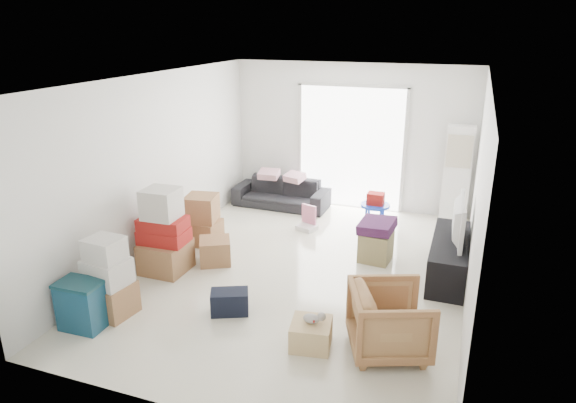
{
  "coord_description": "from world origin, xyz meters",
  "views": [
    {
      "loc": [
        2.09,
        -6.26,
        3.36
      ],
      "look_at": [
        -0.24,
        0.2,
        0.96
      ],
      "focal_mm": 32.0,
      "sensor_mm": 36.0,
      "label": 1
    }
  ],
  "objects_px": {
    "tv_console": "(449,257)",
    "ottoman": "(376,246)",
    "ac_tower": "(457,176)",
    "kids_table": "(375,203)",
    "storage_bins": "(82,305)",
    "armchair": "(390,318)",
    "television": "(452,235)",
    "sofa": "(281,189)",
    "wood_crate": "(311,334)"
  },
  "relations": [
    {
      "from": "armchair",
      "to": "television",
      "type": "bearing_deg",
      "value": -34.61
    },
    {
      "from": "ac_tower",
      "to": "sofa",
      "type": "height_order",
      "value": "ac_tower"
    },
    {
      "from": "ac_tower",
      "to": "sofa",
      "type": "bearing_deg",
      "value": -177.28
    },
    {
      "from": "ac_tower",
      "to": "ottoman",
      "type": "distance_m",
      "value": 2.25
    },
    {
      "from": "tv_console",
      "to": "storage_bins",
      "type": "bearing_deg",
      "value": -144.29
    },
    {
      "from": "tv_console",
      "to": "storage_bins",
      "type": "height_order",
      "value": "storage_bins"
    },
    {
      "from": "tv_console",
      "to": "sofa",
      "type": "bearing_deg",
      "value": 149.42
    },
    {
      "from": "ottoman",
      "to": "kids_table",
      "type": "bearing_deg",
      "value": 101.54
    },
    {
      "from": "tv_console",
      "to": "wood_crate",
      "type": "bearing_deg",
      "value": -120.23
    },
    {
      "from": "ac_tower",
      "to": "television",
      "type": "relative_size",
      "value": 1.71
    },
    {
      "from": "wood_crate",
      "to": "ottoman",
      "type": "bearing_deg",
      "value": 83.78
    },
    {
      "from": "armchair",
      "to": "storage_bins",
      "type": "bearing_deg",
      "value": 81.16
    },
    {
      "from": "television",
      "to": "armchair",
      "type": "xyz_separation_m",
      "value": [
        -0.49,
        -2.06,
        -0.2
      ]
    },
    {
      "from": "tv_console",
      "to": "storage_bins",
      "type": "distance_m",
      "value": 4.8
    },
    {
      "from": "tv_console",
      "to": "armchair",
      "type": "relative_size",
      "value": 1.97
    },
    {
      "from": "television",
      "to": "wood_crate",
      "type": "distance_m",
      "value": 2.64
    },
    {
      "from": "tv_console",
      "to": "wood_crate",
      "type": "relative_size",
      "value": 3.76
    },
    {
      "from": "ac_tower",
      "to": "storage_bins",
      "type": "bearing_deg",
      "value": -128.44
    },
    {
      "from": "ac_tower",
      "to": "storage_bins",
      "type": "relative_size",
      "value": 2.97
    },
    {
      "from": "tv_console",
      "to": "armchair",
      "type": "distance_m",
      "value": 2.13
    },
    {
      "from": "storage_bins",
      "to": "wood_crate",
      "type": "xyz_separation_m",
      "value": [
        2.59,
        0.56,
        -0.15
      ]
    },
    {
      "from": "tv_console",
      "to": "storage_bins",
      "type": "xyz_separation_m",
      "value": [
        -3.9,
        -2.8,
        0.03
      ]
    },
    {
      "from": "television",
      "to": "sofa",
      "type": "height_order",
      "value": "sofa"
    },
    {
      "from": "ac_tower",
      "to": "armchair",
      "type": "relative_size",
      "value": 2.12
    },
    {
      "from": "tv_console",
      "to": "ottoman",
      "type": "bearing_deg",
      "value": 172.45
    },
    {
      "from": "ottoman",
      "to": "tv_console",
      "type": "bearing_deg",
      "value": -7.55
    },
    {
      "from": "kids_table",
      "to": "wood_crate",
      "type": "xyz_separation_m",
      "value": [
        0.0,
        -3.66,
        -0.31
      ]
    },
    {
      "from": "sofa",
      "to": "wood_crate",
      "type": "bearing_deg",
      "value": -64.32
    },
    {
      "from": "ac_tower",
      "to": "kids_table",
      "type": "xyz_separation_m",
      "value": [
        -1.26,
        -0.64,
        -0.43
      ]
    },
    {
      "from": "sofa",
      "to": "ottoman",
      "type": "distance_m",
      "value": 2.79
    },
    {
      "from": "sofa",
      "to": "wood_crate",
      "type": "relative_size",
      "value": 4.19
    },
    {
      "from": "ottoman",
      "to": "kids_table",
      "type": "relative_size",
      "value": 0.7
    },
    {
      "from": "ac_tower",
      "to": "kids_table",
      "type": "relative_size",
      "value": 2.77
    },
    {
      "from": "sofa",
      "to": "armchair",
      "type": "height_order",
      "value": "armchair"
    },
    {
      "from": "armchair",
      "to": "storage_bins",
      "type": "height_order",
      "value": "armchair"
    },
    {
      "from": "television",
      "to": "sofa",
      "type": "bearing_deg",
      "value": 56.5
    },
    {
      "from": "tv_console",
      "to": "wood_crate",
      "type": "xyz_separation_m",
      "value": [
        -1.31,
        -2.25,
        -0.13
      ]
    },
    {
      "from": "wood_crate",
      "to": "television",
      "type": "bearing_deg",
      "value": 59.77
    },
    {
      "from": "wood_crate",
      "to": "ac_tower",
      "type": "bearing_deg",
      "value": 73.66
    },
    {
      "from": "television",
      "to": "kids_table",
      "type": "bearing_deg",
      "value": 39.91
    },
    {
      "from": "storage_bins",
      "to": "tv_console",
      "type": "bearing_deg",
      "value": 35.71
    },
    {
      "from": "armchair",
      "to": "storage_bins",
      "type": "xyz_separation_m",
      "value": [
        -3.41,
        -0.74,
        -0.12
      ]
    },
    {
      "from": "ac_tower",
      "to": "storage_bins",
      "type": "xyz_separation_m",
      "value": [
        -3.85,
        -4.85,
        -0.58
      ]
    },
    {
      "from": "armchair",
      "to": "kids_table",
      "type": "relative_size",
      "value": 1.3
    },
    {
      "from": "tv_console",
      "to": "television",
      "type": "height_order",
      "value": "television"
    },
    {
      "from": "sofa",
      "to": "armchair",
      "type": "xyz_separation_m",
      "value": [
        2.72,
        -3.96,
        0.06
      ]
    },
    {
      "from": "television",
      "to": "ottoman",
      "type": "relative_size",
      "value": 2.33
    },
    {
      "from": "ottoman",
      "to": "wood_crate",
      "type": "xyz_separation_m",
      "value": [
        -0.26,
        -2.39,
        -0.08
      ]
    },
    {
      "from": "storage_bins",
      "to": "sofa",
      "type": "bearing_deg",
      "value": 81.66
    },
    {
      "from": "television",
      "to": "kids_table",
      "type": "xyz_separation_m",
      "value": [
        -1.31,
        1.41,
        -0.16
      ]
    }
  ]
}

